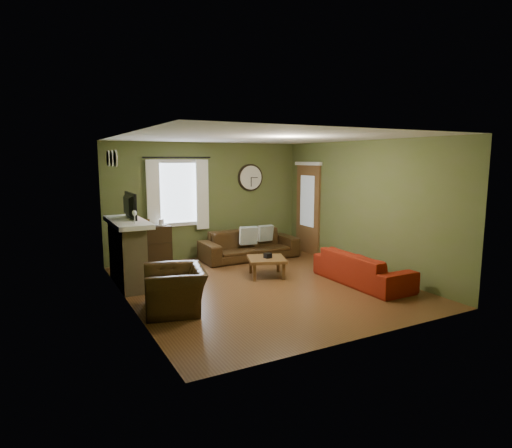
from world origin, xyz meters
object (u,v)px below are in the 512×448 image
sofa_brown (249,245)px  sofa_red (362,268)px  armchair (175,289)px  coffee_table (267,267)px  bookshelf (154,246)px

sofa_brown → sofa_red: bearing=-71.0°
sofa_brown → armchair: (-2.49, -2.44, 0.00)m
armchair → coffee_table: armchair is taller
sofa_red → coffee_table: bearing=47.0°
armchair → bookshelf: bearing=-175.9°
bookshelf → armchair: bookshelf is taller
bookshelf → sofa_red: size_ratio=0.43×
bookshelf → armchair: (-0.42, -2.81, -0.10)m
sofa_red → bookshelf: bearing=44.5°
bookshelf → sofa_brown: 2.10m
sofa_red → armchair: size_ratio=1.96×
sofa_red → coffee_table: 1.78m
bookshelf → sofa_brown: bearing=-10.0°
sofa_red → coffee_table: size_ratio=2.84×
bookshelf → sofa_red: 4.28m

